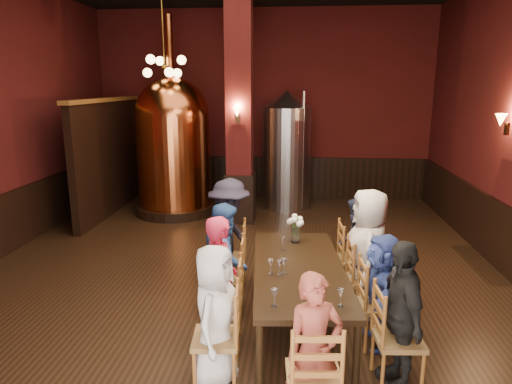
# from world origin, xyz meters

# --- Properties ---
(room) EXTENTS (10.00, 10.02, 4.50)m
(room) POSITION_xyz_m (0.00, 0.00, 2.25)
(room) COLOR black
(room) RESTS_ON ground
(wainscot_back) EXTENTS (7.90, 0.08, 1.00)m
(wainscot_back) POSITION_xyz_m (0.00, 4.96, 0.50)
(wainscot_back) COLOR black
(wainscot_back) RESTS_ON ground
(column) EXTENTS (0.58, 0.58, 4.50)m
(column) POSITION_xyz_m (-0.30, 2.80, 2.25)
(column) COLOR #4A0F12
(column) RESTS_ON ground
(partition) EXTENTS (0.22, 3.50, 2.40)m
(partition) POSITION_xyz_m (-3.20, 3.20, 1.20)
(partition) COLOR black
(partition) RESTS_ON ground
(pendant_cluster) EXTENTS (0.90, 0.90, 1.70)m
(pendant_cluster) POSITION_xyz_m (-1.80, 2.90, 3.10)
(pendant_cluster) COLOR #A57226
(pendant_cluster) RESTS_ON room
(sconce_wall) EXTENTS (0.20, 0.20, 0.36)m
(sconce_wall) POSITION_xyz_m (3.90, 0.80, 2.20)
(sconce_wall) COLOR black
(sconce_wall) RESTS_ON room
(sconce_column) EXTENTS (0.20, 0.20, 0.36)m
(sconce_column) POSITION_xyz_m (-0.30, 2.50, 2.20)
(sconce_column) COLOR black
(sconce_column) RESTS_ON column
(dining_table) EXTENTS (1.19, 2.47, 0.75)m
(dining_table) POSITION_xyz_m (0.88, -1.38, 0.69)
(dining_table) COLOR black
(dining_table) RESTS_ON ground
(chair_0) EXTENTS (0.49, 0.49, 0.92)m
(chair_0) POSITION_xyz_m (0.11, -2.44, 0.46)
(chair_0) COLOR #945425
(chair_0) RESTS_ON ground
(person_0) EXTENTS (0.54, 0.73, 1.36)m
(person_0) POSITION_xyz_m (0.11, -2.44, 0.68)
(person_0) COLOR silver
(person_0) RESTS_ON ground
(chair_1) EXTENTS (0.49, 0.49, 0.92)m
(chair_1) POSITION_xyz_m (0.06, -1.78, 0.46)
(chair_1) COLOR #945425
(chair_1) RESTS_ON ground
(person_1) EXTENTS (0.53, 0.62, 1.44)m
(person_1) POSITION_xyz_m (0.06, -1.78, 0.72)
(person_1) COLOR #C0203C
(person_1) RESTS_ON ground
(chair_2) EXTENTS (0.49, 0.49, 0.92)m
(chair_2) POSITION_xyz_m (0.01, -1.12, 0.46)
(chair_2) COLOR #945425
(chair_2) RESTS_ON ground
(person_2) EXTENTS (0.40, 0.71, 1.40)m
(person_2) POSITION_xyz_m (0.01, -1.12, 0.70)
(person_2) COLOR navy
(person_2) RESTS_ON ground
(chair_3) EXTENTS (0.49, 0.49, 0.92)m
(chair_3) POSITION_xyz_m (-0.05, -0.45, 0.46)
(chair_3) COLOR #945425
(chair_3) RESTS_ON ground
(person_3) EXTENTS (0.78, 1.10, 1.56)m
(person_3) POSITION_xyz_m (-0.05, -0.45, 0.78)
(person_3) COLOR black
(person_3) RESTS_ON ground
(chair_4) EXTENTS (0.49, 0.49, 0.92)m
(chair_4) POSITION_xyz_m (1.81, -2.31, 0.46)
(chair_4) COLOR #945425
(chair_4) RESTS_ON ground
(person_4) EXTENTS (0.46, 0.87, 1.42)m
(person_4) POSITION_xyz_m (1.81, -2.31, 0.71)
(person_4) COLOR black
(person_4) RESTS_ON ground
(chair_5) EXTENTS (0.49, 0.49, 0.92)m
(chair_5) POSITION_xyz_m (1.75, -1.64, 0.46)
(chair_5) COLOR #945425
(chair_5) RESTS_ON ground
(person_5) EXTENTS (0.42, 1.18, 1.26)m
(person_5) POSITION_xyz_m (1.75, -1.64, 0.63)
(person_5) COLOR #2F428D
(person_5) RESTS_ON ground
(chair_6) EXTENTS (0.49, 0.49, 0.92)m
(chair_6) POSITION_xyz_m (1.70, -0.98, 0.46)
(chair_6) COLOR #945425
(chair_6) RESTS_ON ground
(person_6) EXTENTS (0.53, 0.79, 1.58)m
(person_6) POSITION_xyz_m (1.70, -0.98, 0.79)
(person_6) COLOR beige
(person_6) RESTS_ON ground
(chair_7) EXTENTS (0.49, 0.49, 0.92)m
(chair_7) POSITION_xyz_m (1.65, -0.32, 0.46)
(chair_7) COLOR #945425
(chair_7) RESTS_ON ground
(person_7) EXTENTS (0.40, 0.67, 1.31)m
(person_7) POSITION_xyz_m (1.65, -0.32, 0.65)
(person_7) COLOR #1C2239
(person_7) RESTS_ON ground
(chair_8) EXTENTS (0.49, 0.49, 0.92)m
(chair_8) POSITION_xyz_m (1.00, -2.93, 0.46)
(chair_8) COLOR #945425
(chair_8) RESTS_ON ground
(person_8) EXTENTS (0.57, 0.47, 1.33)m
(person_8) POSITION_xyz_m (1.00, -2.93, 0.67)
(person_8) COLOR brown
(person_8) RESTS_ON ground
(copper_kettle) EXTENTS (1.82, 1.82, 4.13)m
(copper_kettle) POSITION_xyz_m (-1.80, 3.31, 1.50)
(copper_kettle) COLOR black
(copper_kettle) RESTS_ON ground
(steel_vessel) EXTENTS (1.12, 1.12, 2.62)m
(steel_vessel) POSITION_xyz_m (0.61, 3.96, 1.31)
(steel_vessel) COLOR #B2B2B7
(steel_vessel) RESTS_ON ground
(rose_vase) EXTENTS (0.22, 0.22, 0.38)m
(rose_vase) POSITION_xyz_m (0.84, -0.56, 1.00)
(rose_vase) COLOR white
(rose_vase) RESTS_ON dining_table
(wine_glass_0) EXTENTS (0.07, 0.07, 0.17)m
(wine_glass_0) POSITION_xyz_m (1.10, -2.23, 0.83)
(wine_glass_0) COLOR white
(wine_glass_0) RESTS_ON dining_table
(wine_glass_1) EXTENTS (0.07, 0.07, 0.17)m
(wine_glass_1) POSITION_xyz_m (0.68, -0.86, 0.83)
(wine_glass_1) COLOR white
(wine_glass_1) RESTS_ON dining_table
(wine_glass_2) EXTENTS (0.07, 0.07, 0.17)m
(wine_glass_2) POSITION_xyz_m (0.67, -1.64, 0.83)
(wine_glass_2) COLOR white
(wine_glass_2) RESTS_ON dining_table
(wine_glass_3) EXTENTS (0.07, 0.07, 0.17)m
(wine_glass_3) POSITION_xyz_m (1.01, -1.96, 0.83)
(wine_glass_3) COLOR white
(wine_glass_3) RESTS_ON dining_table
(wine_glass_4) EXTENTS (0.07, 0.07, 0.17)m
(wine_glass_4) POSITION_xyz_m (0.72, -1.58, 0.83)
(wine_glass_4) COLOR white
(wine_glass_4) RESTS_ON dining_table
(wine_glass_5) EXTENTS (0.07, 0.07, 0.17)m
(wine_glass_5) POSITION_xyz_m (1.26, -2.29, 0.83)
(wine_glass_5) COLOR white
(wine_glass_5) RESTS_ON dining_table
(wine_glass_6) EXTENTS (0.07, 0.07, 0.17)m
(wine_glass_6) POSITION_xyz_m (0.65, -2.34, 0.83)
(wine_glass_6) COLOR white
(wine_glass_6) RESTS_ON dining_table
(wine_glass_7) EXTENTS (0.07, 0.07, 0.17)m
(wine_glass_7) POSITION_xyz_m (0.58, -1.61, 0.83)
(wine_glass_7) COLOR white
(wine_glass_7) RESTS_ON dining_table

